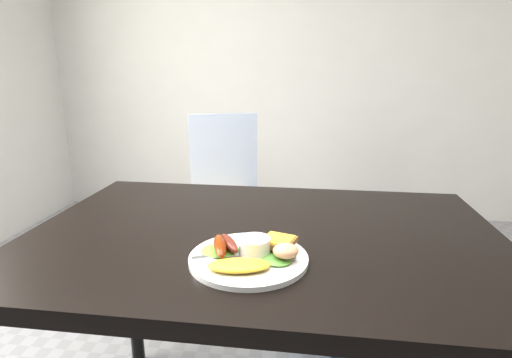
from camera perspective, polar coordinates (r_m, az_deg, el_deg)
room_back_panel at (r=3.21m, az=6.13°, el=18.80°), size 4.00×0.04×2.70m
dining_table at (r=1.04m, az=1.12°, el=-8.45°), size 1.20×0.80×0.04m
dining_chair at (r=2.21m, az=-5.49°, el=-3.23°), size 0.49×0.49×0.05m
person at (r=1.74m, az=11.70°, el=3.57°), size 0.68×0.57×1.61m
plate at (r=0.88m, az=-1.08°, el=-11.31°), size 0.26×0.26×0.01m
lettuce_left at (r=0.90m, az=-5.12°, el=-10.05°), size 0.11×0.11×0.01m
lettuce_right at (r=0.85m, az=2.93°, el=-11.42°), size 0.09×0.08×0.01m
omelette at (r=0.82m, az=-2.46°, el=-12.22°), size 0.14×0.08×0.02m
sausage_a at (r=0.88m, az=-5.16°, el=-9.44°), size 0.06×0.11×0.03m
sausage_b at (r=0.89m, az=-3.83°, el=-9.12°), size 0.07×0.10×0.02m
ramekin at (r=0.88m, az=-0.21°, el=-9.64°), size 0.08×0.08×0.04m
toast_a at (r=0.92m, az=1.84°, el=-9.16°), size 0.08×0.08×0.01m
toast_b at (r=0.90m, az=3.20°, el=-8.94°), size 0.09×0.09×0.01m
potato_salad at (r=0.85m, az=4.26°, el=-10.20°), size 0.06×0.06×0.03m
fork at (r=0.88m, az=-3.63°, el=-10.77°), size 0.16×0.07×0.00m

